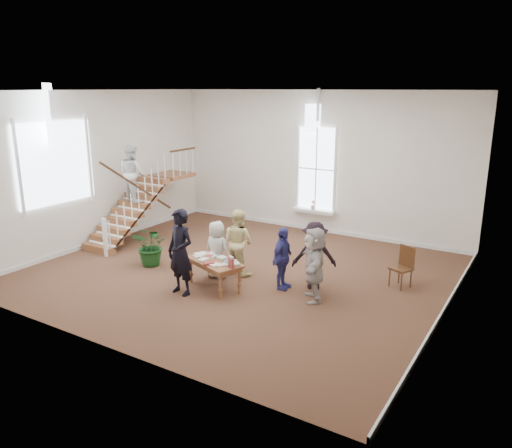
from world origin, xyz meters
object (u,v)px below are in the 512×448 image
Objects in this scene: person_yellow at (238,242)px; side_chair at (404,264)px; elderly_woman at (217,250)px; woman_cluster_c at (314,264)px; woman_cluster_b at (314,255)px; library_table at (214,264)px; police_officer at (180,252)px; floor_plant at (152,246)px; woman_cluster_a at (282,258)px.

side_chair is (3.79, 1.31, -0.28)m from person_yellow.
elderly_woman is 0.59m from person_yellow.
person_yellow is at bearing -131.76° from woman_cluster_c.
elderly_woman is at bearing -14.64° from woman_cluster_b.
woman_cluster_b is at bearing 51.92° from library_table.
police_officer is (-0.45, -0.66, 0.39)m from library_table.
woman_cluster_c reaches higher than floor_plant.
side_chair is at bearing 111.45° from woman_cluster_c.
woman_cluster_c reaches higher than woman_cluster_a.
floor_plant is (-4.29, -0.85, -0.26)m from woman_cluster_b.
person_yellow is 1.12× the size of woman_cluster_a.
side_chair is (3.73, 2.40, -0.05)m from library_table.
police_officer is at bearing 7.84° from woman_cluster_b.
library_table is 2.35m from floor_plant.
floor_plant reaches higher than library_table.
person_yellow reaches higher than woman_cluster_b.
floor_plant is at bearing 25.86° from person_yellow.
person_yellow is (-0.05, 1.09, 0.23)m from library_table.
floor_plant reaches higher than side_chair.
person_yellow reaches higher than library_table.
elderly_woman is (0.10, 1.25, -0.27)m from police_officer.
library_table is at bearing 2.00° from woman_cluster_b.
floor_plant is at bearing 93.70° from woman_cluster_a.
police_officer is 3.00m from woman_cluster_c.
woman_cluster_a is at bearing -122.96° from side_chair.
side_chair is (6.05, 2.02, 0.01)m from floor_plant.
elderly_woman is 1.73m from woman_cluster_a.
elderly_woman is at bearing -133.34° from side_chair.
elderly_woman is at bearing 93.98° from police_officer.
person_yellow is at bearing 75.49° from woman_cluster_a.
police_officer is 1.18× the size of woman_cluster_c.
side_chair is at bearing -152.34° from person_yellow.
library_table is at bearing -124.45° from side_chair.
side_chair is (1.47, 1.81, -0.29)m from woman_cluster_c.
police_officer reaches higher than person_yellow.
police_officer reaches higher than woman_cluster_c.
library_table is 0.96× the size of woman_cluster_c.
police_officer is 1.19× the size of person_yellow.
floor_plant is at bearing -138.81° from side_chair.
woman_cluster_c reaches higher than woman_cluster_b.
woman_cluster_c is (2.32, -0.50, 0.00)m from person_yellow.
woman_cluster_b is at bearing -123.88° from side_chair.
side_chair is (2.37, 1.61, -0.20)m from woman_cluster_a.
library_table is 1.59m from woman_cluster_a.
police_officer is 1.38× the size of elderly_woman.
floor_plant is at bearing 159.29° from police_officer.
woman_cluster_c reaches higher than side_chair.
police_officer is at bearing 125.93° from woman_cluster_a.
person_yellow reaches higher than floor_plant.
police_officer is 2.34m from woman_cluster_a.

